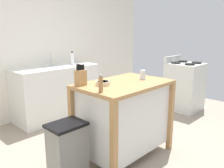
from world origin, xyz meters
The scene contains 12 objects.
ground_plane centered at (0.00, 0.00, 0.00)m, with size 6.60×6.60×0.00m, color gray.
wall_back centered at (0.00, 2.19, 1.30)m, with size 5.60×0.10×2.60m, color silver.
kitchen_island centered at (0.15, 0.12, 0.51)m, with size 1.11×0.73×0.92m.
knife_block centered at (-0.29, 0.38, 1.01)m, with size 0.11×0.09×0.24m.
bowl_ceramic_wide centered at (-0.12, 0.20, 0.94)m, with size 0.16×0.16×0.05m.
drinking_cup centered at (0.45, 0.08, 0.98)m, with size 0.07×0.07×0.12m.
pepper_grinder centered at (-0.34, 0.00, 1.01)m, with size 0.04×0.04×0.18m.
trash_bin centered at (-0.65, 0.17, 0.32)m, with size 0.36×0.28×0.63m.
sink_counter centered at (0.31, 1.84, 0.46)m, with size 1.46×0.60×0.91m.
sink_faucet centered at (0.31, 1.98, 1.02)m, with size 0.02×0.02×0.22m.
bottle_spray_cleaner centered at (0.65, 1.80, 1.02)m, with size 0.06×0.06×0.24m.
stove centered at (2.25, 0.41, 0.46)m, with size 0.60×0.60×1.03m.
Camera 1 is at (-1.86, -1.63, 1.52)m, focal length 37.30 mm.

